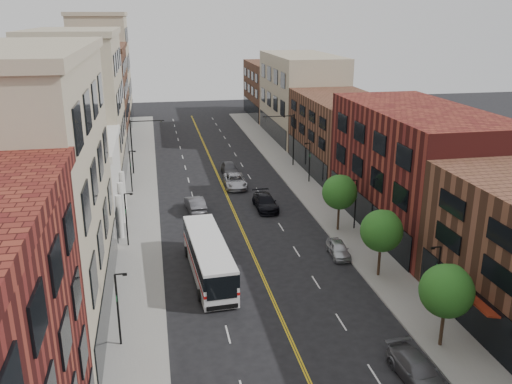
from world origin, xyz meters
TOP-DOWN VIEW (x-y plane):
  - sidewalk_left at (-10.00, 35.00)m, footprint 4.00×110.00m
  - sidewalk_right at (10.00, 35.00)m, footprint 4.00×110.00m
  - bldg_l_tanoffice at (-17.00, 13.00)m, footprint 10.00×22.00m
  - bldg_l_white at (-17.00, 31.00)m, footprint 10.00×14.00m
  - bldg_l_far_a at (-17.00, 48.00)m, footprint 10.00×20.00m
  - bldg_l_far_b at (-17.00, 68.00)m, footprint 10.00×20.00m
  - bldg_l_far_c at (-17.00, 86.00)m, footprint 10.00×16.00m
  - bldg_r_mid at (17.00, 24.00)m, footprint 10.00×22.00m
  - bldg_r_far_a at (17.00, 45.00)m, footprint 10.00×20.00m
  - bldg_r_far_b at (17.00, 66.00)m, footprint 10.00×22.00m
  - bldg_r_far_c at (17.00, 86.00)m, footprint 10.00×18.00m
  - tree_r_1 at (9.39, 4.07)m, footprint 3.40×3.40m
  - tree_r_2 at (9.39, 14.07)m, footprint 3.40×3.40m
  - tree_r_3 at (9.39, 24.07)m, footprint 3.40×3.40m
  - lamp_l_1 at (-10.95, 8.00)m, footprint 0.81×0.55m
  - lamp_l_2 at (-10.95, 24.00)m, footprint 0.81×0.55m
  - lamp_l_3 at (-10.95, 40.00)m, footprint 0.81×0.55m
  - lamp_r_1 at (10.95, 8.00)m, footprint 0.81×0.55m
  - lamp_r_2 at (10.95, 24.00)m, footprint 0.81×0.55m
  - lamp_r_3 at (10.95, 40.00)m, footprint 0.81×0.55m
  - signal_mast_left at (-10.27, 48.00)m, footprint 4.49×0.18m
  - signal_mast_right at (10.27, 48.00)m, footprint 4.49×0.18m
  - city_bus at (-4.30, 16.81)m, footprint 3.38×12.20m
  - car_parked_mid at (6.21, 1.12)m, footprint 2.39×5.04m
  - car_parked_far at (7.40, 18.43)m, footprint 1.80×3.99m
  - car_lane_behind at (-4.09, 32.30)m, footprint 2.20×5.05m
  - car_lane_a at (3.52, 31.50)m, footprint 2.27×5.47m
  - car_lane_b at (1.50, 40.00)m, footprint 2.77×5.73m
  - car_lane_c at (1.58, 45.54)m, footprint 2.00×4.87m

SIDE VIEW (x-z plane):
  - sidewalk_left at x=-10.00m, z-range 0.00..0.15m
  - sidewalk_right at x=10.00m, z-range 0.00..0.15m
  - car_parked_far at x=7.40m, z-range 0.00..1.33m
  - car_parked_mid at x=6.21m, z-range 0.00..1.42m
  - car_lane_b at x=1.50m, z-range 0.00..1.57m
  - car_lane_a at x=3.52m, z-range 0.00..1.58m
  - car_lane_behind at x=-4.09m, z-range 0.00..1.62m
  - car_lane_c at x=1.58m, z-range 0.00..1.65m
  - city_bus at x=-4.30m, z-range 0.25..3.36m
  - lamp_l_1 at x=-10.95m, z-range 0.45..5.50m
  - lamp_l_2 at x=-10.95m, z-range 0.45..5.50m
  - lamp_l_3 at x=-10.95m, z-range 0.45..5.50m
  - lamp_r_1 at x=10.95m, z-range 0.45..5.50m
  - lamp_r_2 at x=10.95m, z-range 0.45..5.50m
  - lamp_r_3 at x=10.95m, z-range 0.45..5.50m
  - bldg_l_white at x=-17.00m, z-range 0.00..8.00m
  - tree_r_1 at x=9.39m, z-range 1.33..6.92m
  - tree_r_2 at x=9.39m, z-range 1.33..6.92m
  - tree_r_3 at x=9.39m, z-range 1.33..6.92m
  - signal_mast_left at x=-10.27m, z-range 1.05..8.25m
  - signal_mast_right at x=10.27m, z-range 1.05..8.25m
  - bldg_r_far_a at x=17.00m, z-range 0.00..10.00m
  - bldg_r_far_c at x=17.00m, z-range 0.00..11.00m
  - bldg_r_mid at x=17.00m, z-range 0.00..12.00m
  - bldg_r_far_b at x=17.00m, z-range 0.00..14.00m
  - bldg_l_far_b at x=-17.00m, z-range 0.00..15.00m
  - bldg_l_tanoffice at x=-17.00m, z-range 0.00..18.00m
  - bldg_l_far_a at x=-17.00m, z-range 0.00..18.00m
  - bldg_l_far_c at x=-17.00m, z-range 0.00..20.00m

